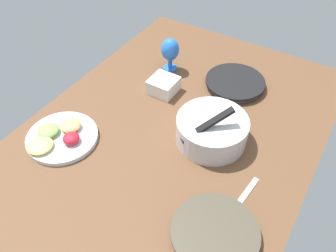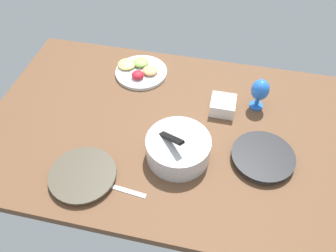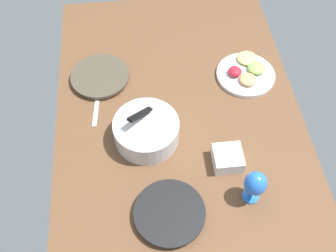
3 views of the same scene
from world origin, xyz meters
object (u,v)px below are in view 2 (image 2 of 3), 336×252
mixing_bowl (178,148)px  hurricane_glass_blue (260,91)px  dinner_plate_left (263,157)px  fruit_platter (140,70)px  dinner_plate_right (83,175)px  square_bowl_white (223,105)px

mixing_bowl → hurricane_glass_blue: bearing=-129.9°
dinner_plate_left → fruit_platter: size_ratio=0.97×
dinner_plate_right → hurricane_glass_blue: size_ratio=1.67×
mixing_bowl → fruit_platter: bearing=-58.4°
dinner_plate_left → square_bowl_white: (19.23, -24.69, 1.87)cm
fruit_platter → hurricane_glass_blue: hurricane_glass_blue is taller
fruit_platter → hurricane_glass_blue: bearing=169.0°
square_bowl_white → mixing_bowl: bearing=63.6°
dinner_plate_right → hurricane_glass_blue: 84.78cm
mixing_bowl → fruit_platter: (29.35, -47.69, -3.72)cm
mixing_bowl → square_bowl_white: bearing=-116.4°
dinner_plate_right → square_bowl_white: bearing=-135.3°
dinner_plate_left → hurricane_glass_blue: size_ratio=1.63×
fruit_platter → hurricane_glass_blue: (-59.52, 11.62, 8.16)cm
square_bowl_white → hurricane_glass_blue: bearing=-158.7°
fruit_platter → dinner_plate_left: bearing=146.4°
dinner_plate_left → mixing_bowl: bearing=9.0°
dinner_plate_left → dinner_plate_right: size_ratio=0.98×
fruit_platter → square_bowl_white: square_bowl_white is taller
hurricane_glass_blue → square_bowl_white: (15.23, 5.95, -6.34)cm
mixing_bowl → dinner_plate_right: bearing=28.4°
dinner_plate_left → hurricane_glass_blue: bearing=-82.6°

